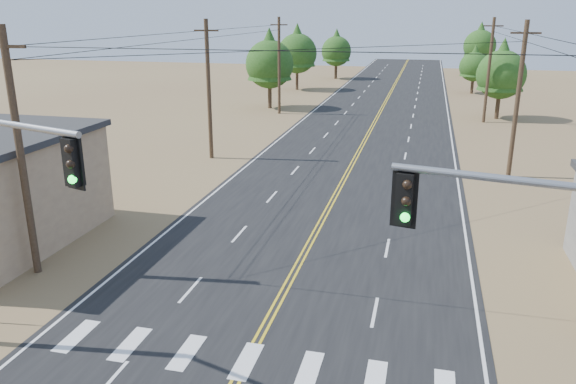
% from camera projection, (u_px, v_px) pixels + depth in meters
% --- Properties ---
extents(road, '(15.00, 200.00, 0.02)m').
position_uv_depth(road, '(347.00, 174.00, 37.84)').
color(road, black).
rests_on(road, ground).
extents(utility_pole_left_near, '(1.80, 0.30, 10.00)m').
position_uv_depth(utility_pole_left_near, '(20.00, 153.00, 22.04)').
color(utility_pole_left_near, '#4C3826').
rests_on(utility_pole_left_near, ground).
extents(utility_pole_left_mid, '(1.80, 0.30, 10.00)m').
position_uv_depth(utility_pole_left_mid, '(209.00, 89.00, 40.53)').
color(utility_pole_left_mid, '#4C3826').
rests_on(utility_pole_left_mid, ground).
extents(utility_pole_left_far, '(1.80, 0.30, 10.00)m').
position_uv_depth(utility_pole_left_far, '(279.00, 65.00, 59.02)').
color(utility_pole_left_far, '#4C3826').
rests_on(utility_pole_left_far, ground).
extents(utility_pole_right_mid, '(1.80, 0.30, 10.00)m').
position_uv_depth(utility_pole_right_mid, '(518.00, 99.00, 35.73)').
color(utility_pole_right_mid, '#4C3826').
rests_on(utility_pole_right_mid, ground).
extents(utility_pole_right_far, '(1.80, 0.30, 10.00)m').
position_uv_depth(utility_pole_right_far, '(489.00, 70.00, 54.22)').
color(utility_pole_right_far, '#4C3826').
rests_on(utility_pole_right_far, ground).
extents(tree_left_near, '(5.34, 5.34, 8.91)m').
position_uv_depth(tree_left_near, '(269.00, 59.00, 62.39)').
color(tree_left_near, '#3F2D1E').
rests_on(tree_left_near, ground).
extents(tree_left_mid, '(5.45, 5.45, 9.08)m').
position_uv_depth(tree_left_mid, '(297.00, 49.00, 77.64)').
color(tree_left_mid, '#3F2D1E').
rests_on(tree_left_mid, ground).
extents(tree_left_far, '(4.81, 4.81, 8.02)m').
position_uv_depth(tree_left_far, '(336.00, 48.00, 91.02)').
color(tree_left_far, '#3F2D1E').
rests_on(tree_left_far, ground).
extents(tree_right_near, '(4.86, 4.86, 8.10)m').
position_uv_depth(tree_right_near, '(502.00, 70.00, 56.15)').
color(tree_right_near, '#3F2D1E').
rests_on(tree_right_near, ground).
extents(tree_right_mid, '(3.86, 3.86, 6.43)m').
position_uv_depth(tree_right_mid, '(474.00, 64.00, 74.42)').
color(tree_right_mid, '#3F2D1E').
rests_on(tree_right_mid, ground).
extents(tree_right_far, '(5.41, 5.41, 9.02)m').
position_uv_depth(tree_right_far, '(480.00, 43.00, 95.67)').
color(tree_right_far, '#3F2D1E').
rests_on(tree_right_far, ground).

